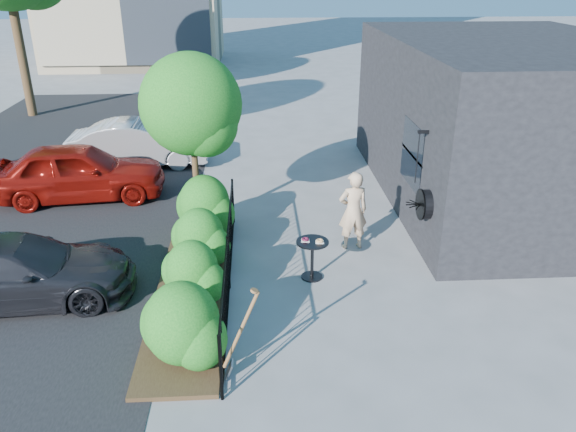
{
  "coord_description": "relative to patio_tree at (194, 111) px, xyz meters",
  "views": [
    {
      "loc": [
        -0.95,
        -9.23,
        5.62
      ],
      "look_at": [
        -0.35,
        0.61,
        1.2
      ],
      "focal_mm": 35.0,
      "sensor_mm": 36.0,
      "label": 1
    }
  ],
  "objects": [
    {
      "name": "planting_bed",
      "position": [
        0.04,
        -2.76,
        -2.72
      ],
      "size": [
        1.3,
        6.0,
        0.08
      ],
      "primitive_type": "cube",
      "color": "#382616",
      "rests_on": "ground"
    },
    {
      "name": "fence",
      "position": [
        0.74,
        -2.76,
        -2.2
      ],
      "size": [
        0.05,
        6.05,
        1.1
      ],
      "color": "black",
      "rests_on": "ground"
    },
    {
      "name": "ground",
      "position": [
        2.24,
        -2.76,
        -2.76
      ],
      "size": [
        120.0,
        120.0,
        0.0
      ],
      "primitive_type": "plane",
      "color": "gray",
      "rests_on": "ground"
    },
    {
      "name": "shop_building",
      "position": [
        7.73,
        1.74,
        -0.76
      ],
      "size": [
        6.22,
        9.0,
        4.0
      ],
      "color": "black",
      "rests_on": "ground"
    },
    {
      "name": "woman",
      "position": [
        3.33,
        -1.21,
        -1.9
      ],
      "size": [
        0.68,
        0.49,
        1.73
      ],
      "primitive_type": "imported",
      "rotation": [
        0.0,
        0.0,
        3.27
      ],
      "color": "tan",
      "rests_on": "ground"
    },
    {
      "name": "car_red",
      "position": [
        -3.3,
        2.02,
        -2.02
      ],
      "size": [
        4.51,
        2.21,
        1.48
      ],
      "primitive_type": "imported",
      "rotation": [
        0.0,
        0.0,
        1.68
      ],
      "color": "maroon",
      "rests_on": "ground"
    },
    {
      "name": "shovel",
      "position": [
        0.98,
        -5.28,
        -2.09
      ],
      "size": [
        0.58,
        0.2,
        1.54
      ],
      "color": "brown",
      "rests_on": "ground"
    },
    {
      "name": "car_silver",
      "position": [
        -2.22,
        4.67,
        -2.08
      ],
      "size": [
        4.18,
        1.59,
        1.36
      ],
      "primitive_type": "imported",
      "rotation": [
        0.0,
        0.0,
        1.61
      ],
      "color": "#A2A2A7",
      "rests_on": "ground"
    },
    {
      "name": "patio_tree",
      "position": [
        0.0,
        0.0,
        0.0
      ],
      "size": [
        2.2,
        2.2,
        3.94
      ],
      "color": "#3F2B19",
      "rests_on": "ground"
    },
    {
      "name": "car_darkgrey",
      "position": [
        -3.08,
        -2.93,
        -2.16
      ],
      "size": [
        4.33,
        2.09,
        1.22
      ],
      "primitive_type": "imported",
      "rotation": [
        0.0,
        0.0,
        1.66
      ],
      "color": "black",
      "rests_on": "ground"
    },
    {
      "name": "cafe_table",
      "position": [
        2.34,
        -2.46,
        -2.21
      ],
      "size": [
        0.63,
        0.63,
        0.85
      ],
      "rotation": [
        0.0,
        0.0,
        -0.1
      ],
      "color": "black",
      "rests_on": "ground"
    },
    {
      "name": "shrubs",
      "position": [
        0.14,
        -2.66,
        -2.06
      ],
      "size": [
        1.1,
        5.6,
        1.24
      ],
      "color": "#166219",
      "rests_on": "ground"
    }
  ]
}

